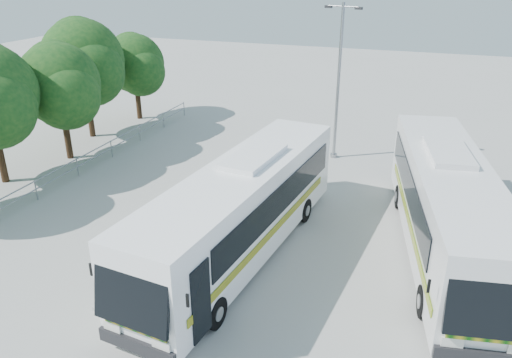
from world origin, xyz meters
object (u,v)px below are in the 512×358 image
at_px(tree_far_e, 136,64).
at_px(tree_far_d, 84,61).
at_px(lamppost, 339,76).
at_px(coach_main, 241,209).
at_px(coach_adjacent, 447,206).
at_px(tree_far_c, 60,84).

bearing_deg(tree_far_e, tree_far_d, -98.63).
relative_size(tree_far_d, lamppost, 0.87).
distance_m(tree_far_e, coach_main, 19.85).
bearing_deg(lamppost, coach_adjacent, -40.49).
height_order(tree_far_c, tree_far_d, tree_far_d).
relative_size(tree_far_c, coach_main, 0.50).
distance_m(tree_far_e, lamppost, 14.96).
bearing_deg(coach_adjacent, tree_far_c, 159.63).
height_order(tree_far_c, tree_far_e, tree_far_c).
relative_size(tree_far_c, coach_adjacent, 0.49).
relative_size(tree_far_c, tree_far_d, 0.88).
height_order(tree_far_e, lamppost, lamppost).
height_order(tree_far_d, coach_main, tree_far_d).
xyz_separation_m(tree_far_d, tree_far_e, (0.68, 4.50, -0.93)).
distance_m(tree_far_d, lamppost, 15.38).
bearing_deg(coach_adjacent, lamppost, 113.88).
bearing_deg(tree_far_e, coach_main, -47.21).
bearing_deg(lamppost, tree_far_e, -176.49).
xyz_separation_m(tree_far_c, coach_adjacent, (20.06, -3.50, -2.29)).
distance_m(tree_far_c, lamppost, 15.05).
distance_m(coach_main, lamppost, 11.86).
bearing_deg(coach_main, tree_far_d, 150.84).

